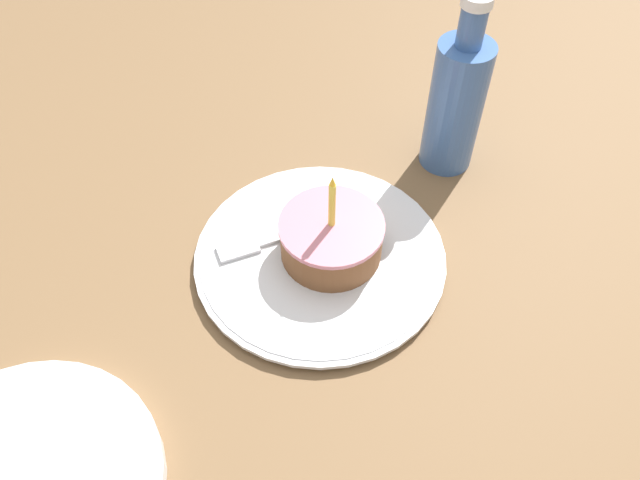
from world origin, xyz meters
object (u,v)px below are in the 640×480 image
(plate, at_px, (320,257))
(fork, at_px, (282,236))
(bottle, at_px, (456,102))
(cake_slice, at_px, (331,238))

(plate, bearing_deg, fork, 49.90)
(fork, bearing_deg, bottle, -66.49)
(cake_slice, relative_size, fork, 0.66)
(cake_slice, height_order, fork, cake_slice)
(plate, height_order, bottle, bottle)
(plate, distance_m, bottle, 0.24)
(plate, relative_size, cake_slice, 2.40)
(cake_slice, relative_size, bottle, 0.51)
(plate, bearing_deg, cake_slice, -89.98)
(cake_slice, distance_m, bottle, 0.22)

